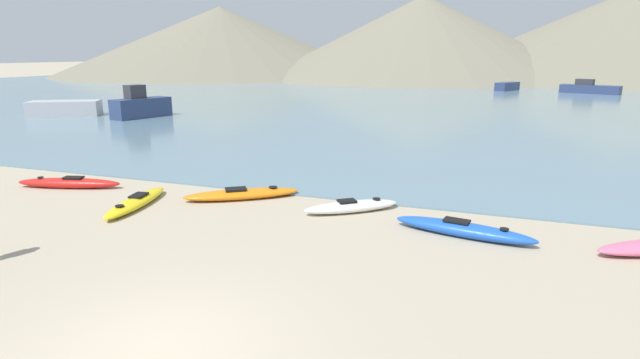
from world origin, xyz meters
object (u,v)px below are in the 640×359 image
at_px(kayak_on_sand_1, 69,183).
at_px(kayak_on_sand_3, 136,202).
at_px(moored_boat_1, 507,86).
at_px(kayak_on_sand_2, 351,206).
at_px(moored_boat_2, 589,88).
at_px(moored_boat_0, 141,106).
at_px(kayak_on_sand_0, 463,229).
at_px(moored_boat_3, 65,108).
at_px(kayak_on_sand_5, 242,194).

distance_m(kayak_on_sand_1, kayak_on_sand_3, 3.68).
bearing_deg(kayak_on_sand_3, moored_boat_1, 78.54).
relative_size(kayak_on_sand_2, moored_boat_1, 0.65).
bearing_deg(moored_boat_1, kayak_on_sand_1, -105.38).
relative_size(kayak_on_sand_1, kayak_on_sand_3, 1.09).
distance_m(moored_boat_1, moored_boat_2, 8.69).
xyz_separation_m(kayak_on_sand_3, moored_boat_1, (10.70, 52.79, 0.40)).
bearing_deg(moored_boat_1, moored_boat_0, -123.98).
bearing_deg(kayak_on_sand_3, moored_boat_2, 69.37).
height_order(kayak_on_sand_0, kayak_on_sand_3, kayak_on_sand_0).
bearing_deg(moored_boat_3, kayak_on_sand_0, -28.19).
relative_size(moored_boat_1, moored_boat_3, 0.81).
xyz_separation_m(kayak_on_sand_1, moored_boat_1, (14.25, 51.82, 0.37)).
xyz_separation_m(moored_boat_0, moored_boat_2, (32.64, 34.04, -0.25)).
height_order(kayak_on_sand_1, moored_boat_1, moored_boat_1).
distance_m(kayak_on_sand_0, moored_boat_0, 27.99).
distance_m(kayak_on_sand_3, moored_boat_3, 24.98).
bearing_deg(moored_boat_1, kayak_on_sand_3, -101.46).
bearing_deg(kayak_on_sand_2, moored_boat_0, 141.94).
bearing_deg(moored_boat_3, kayak_on_sand_5, -33.10).
xyz_separation_m(kayak_on_sand_2, moored_boat_3, (-25.36, 14.32, 0.43)).
relative_size(kayak_on_sand_3, moored_boat_2, 0.53).
relative_size(moored_boat_0, moored_boat_3, 0.86).
bearing_deg(kayak_on_sand_5, moored_boat_0, 136.44).
bearing_deg(moored_boat_0, kayak_on_sand_3, -51.66).
bearing_deg(moored_boat_3, moored_boat_2, 42.38).
bearing_deg(kayak_on_sand_0, moored_boat_0, 144.37).
height_order(kayak_on_sand_1, kayak_on_sand_2, kayak_on_sand_1).
bearing_deg(kayak_on_sand_1, moored_boat_2, 65.55).
xyz_separation_m(kayak_on_sand_0, moored_boat_0, (-22.74, 16.30, 0.67)).
distance_m(kayak_on_sand_5, moored_boat_2, 51.98).
bearing_deg(kayak_on_sand_0, kayak_on_sand_2, 162.98).
distance_m(moored_boat_0, moored_boat_3, 5.87).
relative_size(kayak_on_sand_5, moored_boat_1, 0.84).
height_order(kayak_on_sand_5, moored_boat_0, moored_boat_0).
relative_size(moored_boat_0, moored_boat_2, 0.70).
relative_size(kayak_on_sand_5, moored_boat_0, 0.79).
distance_m(moored_boat_0, moored_boat_1, 43.18).
height_order(kayak_on_sand_5, moored_boat_2, moored_boat_2).
height_order(kayak_on_sand_1, moored_boat_2, moored_boat_2).
distance_m(kayak_on_sand_1, moored_boat_2, 54.98).
height_order(moored_boat_1, moored_boat_3, moored_boat_3).
distance_m(kayak_on_sand_5, moored_boat_1, 51.66).
relative_size(kayak_on_sand_0, moored_boat_1, 0.88).
height_order(kayak_on_sand_0, moored_boat_1, moored_boat_1).
height_order(kayak_on_sand_0, moored_boat_0, moored_boat_0).
distance_m(kayak_on_sand_1, moored_boat_3, 21.68).
bearing_deg(moored_boat_0, kayak_on_sand_0, -35.63).
height_order(moored_boat_1, moored_boat_2, moored_boat_2).
bearing_deg(kayak_on_sand_5, moored_boat_2, 71.32).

